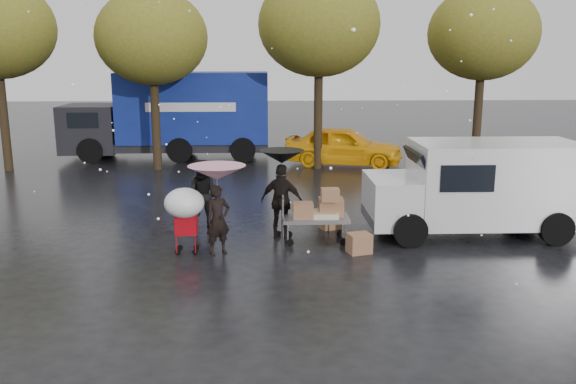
{
  "coord_description": "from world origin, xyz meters",
  "views": [
    {
      "loc": [
        0.55,
        -12.61,
        4.17
      ],
      "look_at": [
        1.05,
        1.0,
        1.11
      ],
      "focal_mm": 38.0,
      "sensor_mm": 36.0,
      "label": 1
    }
  ],
  "objects_px": {
    "person_pink": "(218,220)",
    "vendor_cart": "(320,211)",
    "yellow_taxi": "(344,146)",
    "white_van": "(478,186)",
    "shopping_cart": "(185,206)",
    "person_black": "(282,201)",
    "blue_truck": "(174,116)"
  },
  "relations": [
    {
      "from": "shopping_cart",
      "to": "white_van",
      "type": "height_order",
      "value": "white_van"
    },
    {
      "from": "person_black",
      "to": "shopping_cart",
      "type": "xyz_separation_m",
      "value": [
        -2.08,
        -1.18,
        0.19
      ]
    },
    {
      "from": "white_van",
      "to": "blue_truck",
      "type": "bearing_deg",
      "value": 127.73
    },
    {
      "from": "blue_truck",
      "to": "person_pink",
      "type": "bearing_deg",
      "value": -77.83
    },
    {
      "from": "person_pink",
      "to": "white_van",
      "type": "bearing_deg",
      "value": -17.76
    },
    {
      "from": "person_black",
      "to": "blue_truck",
      "type": "relative_size",
      "value": 0.21
    },
    {
      "from": "yellow_taxi",
      "to": "person_pink",
      "type": "bearing_deg",
      "value": 175.07
    },
    {
      "from": "vendor_cart",
      "to": "yellow_taxi",
      "type": "xyz_separation_m",
      "value": [
        1.78,
        9.79,
        0.04
      ]
    },
    {
      "from": "person_black",
      "to": "blue_truck",
      "type": "bearing_deg",
      "value": -49.19
    },
    {
      "from": "shopping_cart",
      "to": "blue_truck",
      "type": "bearing_deg",
      "value": 99.1
    },
    {
      "from": "white_van",
      "to": "blue_truck",
      "type": "xyz_separation_m",
      "value": [
        -8.75,
        11.3,
        0.6
      ]
    },
    {
      "from": "person_black",
      "to": "blue_truck",
      "type": "height_order",
      "value": "blue_truck"
    },
    {
      "from": "vendor_cart",
      "to": "white_van",
      "type": "height_order",
      "value": "white_van"
    },
    {
      "from": "person_pink",
      "to": "person_black",
      "type": "xyz_separation_m",
      "value": [
        1.39,
        1.13,
        0.12
      ]
    },
    {
      "from": "person_black",
      "to": "blue_truck",
      "type": "xyz_separation_m",
      "value": [
        -4.1,
        11.47,
        0.89
      ]
    },
    {
      "from": "shopping_cart",
      "to": "white_van",
      "type": "xyz_separation_m",
      "value": [
        6.72,
        1.34,
        0.1
      ]
    },
    {
      "from": "shopping_cart",
      "to": "blue_truck",
      "type": "relative_size",
      "value": 0.18
    },
    {
      "from": "person_pink",
      "to": "shopping_cart",
      "type": "xyz_separation_m",
      "value": [
        -0.69,
        -0.05,
        0.31
      ]
    },
    {
      "from": "shopping_cart",
      "to": "person_pink",
      "type": "bearing_deg",
      "value": 3.81
    },
    {
      "from": "person_black",
      "to": "blue_truck",
      "type": "distance_m",
      "value": 12.22
    },
    {
      "from": "person_pink",
      "to": "person_black",
      "type": "bearing_deg",
      "value": 9.26
    },
    {
      "from": "blue_truck",
      "to": "vendor_cart",
      "type": "bearing_deg",
      "value": -67.26
    },
    {
      "from": "person_pink",
      "to": "blue_truck",
      "type": "relative_size",
      "value": 0.18
    },
    {
      "from": "vendor_cart",
      "to": "person_pink",
      "type": "bearing_deg",
      "value": -160.58
    },
    {
      "from": "vendor_cart",
      "to": "blue_truck",
      "type": "height_order",
      "value": "blue_truck"
    },
    {
      "from": "person_pink",
      "to": "yellow_taxi",
      "type": "height_order",
      "value": "yellow_taxi"
    },
    {
      "from": "vendor_cart",
      "to": "yellow_taxi",
      "type": "relative_size",
      "value": 0.34
    },
    {
      "from": "vendor_cart",
      "to": "yellow_taxi",
      "type": "bearing_deg",
      "value": 79.68
    },
    {
      "from": "person_pink",
      "to": "yellow_taxi",
      "type": "distance_m",
      "value": 11.31
    },
    {
      "from": "vendor_cart",
      "to": "yellow_taxi",
      "type": "distance_m",
      "value": 9.95
    },
    {
      "from": "person_pink",
      "to": "vendor_cart",
      "type": "xyz_separation_m",
      "value": [
        2.23,
        0.79,
        -0.02
      ]
    },
    {
      "from": "person_black",
      "to": "yellow_taxi",
      "type": "relative_size",
      "value": 0.39
    }
  ]
}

